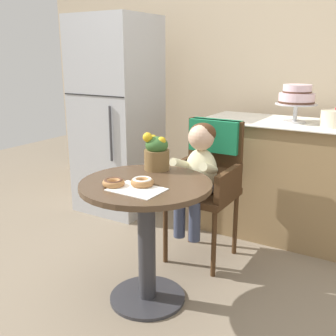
{
  "coord_description": "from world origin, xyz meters",
  "views": [
    {
      "loc": [
        1.17,
        -1.7,
        1.39
      ],
      "look_at": [
        0.05,
        0.15,
        0.77
      ],
      "focal_mm": 42.92,
      "sensor_mm": 36.0,
      "label": 1
    }
  ],
  "objects_px": {
    "tiered_cake_stand": "(297,97)",
    "donut_front": "(142,182)",
    "cafe_table": "(146,218)",
    "wicker_chair": "(209,167)",
    "flower_vase": "(157,152)",
    "donut_mid": "(114,182)",
    "seated_child": "(199,167)",
    "round_layer_cake": "(336,119)",
    "refrigerator": "(117,117)"
  },
  "relations": [
    {
      "from": "wicker_chair",
      "to": "seated_child",
      "type": "distance_m",
      "value": 0.16
    },
    {
      "from": "refrigerator",
      "to": "wicker_chair",
      "type": "bearing_deg",
      "value": -19.87
    },
    {
      "from": "wicker_chair",
      "to": "round_layer_cake",
      "type": "height_order",
      "value": "round_layer_cake"
    },
    {
      "from": "donut_front",
      "to": "tiered_cake_stand",
      "type": "xyz_separation_m",
      "value": [
        0.43,
        1.36,
        0.34
      ]
    },
    {
      "from": "cafe_table",
      "to": "wicker_chair",
      "type": "bearing_deg",
      "value": 86.56
    },
    {
      "from": "tiered_cake_stand",
      "to": "donut_front",
      "type": "bearing_deg",
      "value": -107.36
    },
    {
      "from": "donut_mid",
      "to": "refrigerator",
      "type": "xyz_separation_m",
      "value": [
        -0.95,
        1.25,
        0.11
      ]
    },
    {
      "from": "seated_child",
      "to": "tiered_cake_stand",
      "type": "bearing_deg",
      "value": 61.57
    },
    {
      "from": "donut_front",
      "to": "round_layer_cake",
      "type": "relative_size",
      "value": 0.6
    },
    {
      "from": "donut_front",
      "to": "donut_mid",
      "type": "height_order",
      "value": "donut_front"
    },
    {
      "from": "donut_front",
      "to": "round_layer_cake",
      "type": "bearing_deg",
      "value": 61.53
    },
    {
      "from": "wicker_chair",
      "to": "donut_front",
      "type": "distance_m",
      "value": 0.78
    },
    {
      "from": "wicker_chair",
      "to": "flower_vase",
      "type": "height_order",
      "value": "wicker_chair"
    },
    {
      "from": "wicker_chair",
      "to": "donut_front",
      "type": "height_order",
      "value": "wicker_chair"
    },
    {
      "from": "donut_mid",
      "to": "round_layer_cake",
      "type": "height_order",
      "value": "round_layer_cake"
    },
    {
      "from": "donut_mid",
      "to": "flower_vase",
      "type": "distance_m",
      "value": 0.4
    },
    {
      "from": "donut_front",
      "to": "flower_vase",
      "type": "xyz_separation_m",
      "value": [
        -0.11,
        0.31,
        0.08
      ]
    },
    {
      "from": "donut_front",
      "to": "tiered_cake_stand",
      "type": "bearing_deg",
      "value": 72.64
    },
    {
      "from": "wicker_chair",
      "to": "seated_child",
      "type": "xyz_separation_m",
      "value": [
        0.0,
        -0.16,
        0.04
      ]
    },
    {
      "from": "cafe_table",
      "to": "wicker_chair",
      "type": "relative_size",
      "value": 0.75
    },
    {
      "from": "donut_mid",
      "to": "round_layer_cake",
      "type": "distance_m",
      "value": 1.65
    },
    {
      "from": "flower_vase",
      "to": "donut_mid",
      "type": "bearing_deg",
      "value": -93.06
    },
    {
      "from": "round_layer_cake",
      "to": "refrigerator",
      "type": "relative_size",
      "value": 0.12
    },
    {
      "from": "flower_vase",
      "to": "round_layer_cake",
      "type": "xyz_separation_m",
      "value": [
        0.82,
        1.01,
        0.13
      ]
    },
    {
      "from": "round_layer_cake",
      "to": "cafe_table",
      "type": "bearing_deg",
      "value": -120.45
    },
    {
      "from": "donut_front",
      "to": "donut_mid",
      "type": "xyz_separation_m",
      "value": [
        -0.13,
        -0.08,
        -0.0
      ]
    },
    {
      "from": "round_layer_cake",
      "to": "flower_vase",
      "type": "bearing_deg",
      "value": -128.99
    },
    {
      "from": "cafe_table",
      "to": "flower_vase",
      "type": "distance_m",
      "value": 0.41
    },
    {
      "from": "cafe_table",
      "to": "donut_front",
      "type": "xyz_separation_m",
      "value": [
        0.02,
        -0.06,
        0.24
      ]
    },
    {
      "from": "wicker_chair",
      "to": "donut_mid",
      "type": "height_order",
      "value": "wicker_chair"
    },
    {
      "from": "cafe_table",
      "to": "refrigerator",
      "type": "xyz_separation_m",
      "value": [
        -1.05,
        1.1,
        0.34
      ]
    },
    {
      "from": "wicker_chair",
      "to": "donut_mid",
      "type": "bearing_deg",
      "value": -98.1
    },
    {
      "from": "cafe_table",
      "to": "donut_mid",
      "type": "xyz_separation_m",
      "value": [
        -0.1,
        -0.15,
        0.23
      ]
    },
    {
      "from": "wicker_chair",
      "to": "donut_mid",
      "type": "relative_size",
      "value": 8.18
    },
    {
      "from": "seated_child",
      "to": "donut_mid",
      "type": "distance_m",
      "value": 0.71
    },
    {
      "from": "seated_child",
      "to": "flower_vase",
      "type": "distance_m",
      "value": 0.37
    },
    {
      "from": "cafe_table",
      "to": "donut_mid",
      "type": "relative_size",
      "value": 6.18
    },
    {
      "from": "cafe_table",
      "to": "round_layer_cake",
      "type": "relative_size",
      "value": 3.51
    },
    {
      "from": "donut_front",
      "to": "flower_vase",
      "type": "relative_size",
      "value": 0.54
    },
    {
      "from": "donut_front",
      "to": "tiered_cake_stand",
      "type": "height_order",
      "value": "tiered_cake_stand"
    },
    {
      "from": "wicker_chair",
      "to": "flower_vase",
      "type": "distance_m",
      "value": 0.52
    },
    {
      "from": "flower_vase",
      "to": "tiered_cake_stand",
      "type": "bearing_deg",
      "value": 63.33
    },
    {
      "from": "flower_vase",
      "to": "wicker_chair",
      "type": "bearing_deg",
      "value": 74.85
    },
    {
      "from": "wicker_chair",
      "to": "donut_mid",
      "type": "distance_m",
      "value": 0.87
    },
    {
      "from": "seated_child",
      "to": "donut_front",
      "type": "bearing_deg",
      "value": -91.89
    },
    {
      "from": "donut_front",
      "to": "round_layer_cake",
      "type": "xyz_separation_m",
      "value": [
        0.72,
        1.32,
        0.21
      ]
    },
    {
      "from": "cafe_table",
      "to": "donut_front",
      "type": "distance_m",
      "value": 0.24
    },
    {
      "from": "donut_mid",
      "to": "flower_vase",
      "type": "xyz_separation_m",
      "value": [
        0.02,
        0.39,
        0.09
      ]
    },
    {
      "from": "wicker_chair",
      "to": "tiered_cake_stand",
      "type": "xyz_separation_m",
      "value": [
        0.41,
        0.59,
        0.44
      ]
    },
    {
      "from": "donut_mid",
      "to": "seated_child",
      "type": "bearing_deg",
      "value": 78.11
    }
  ]
}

